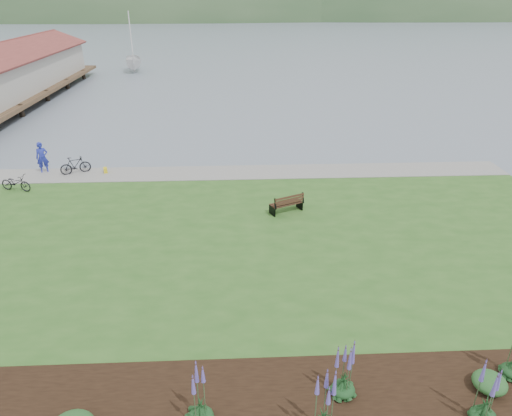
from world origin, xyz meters
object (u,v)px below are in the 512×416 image
(person, at_px, (42,155))
(sailboat, at_px, (135,72))
(park_bench, at_px, (287,203))
(bicycle_a, at_px, (16,183))

(person, height_order, sailboat, sailboat)
(park_bench, relative_size, sailboat, 0.07)
(person, bearing_deg, sailboat, 71.09)
(bicycle_a, distance_m, sailboat, 40.18)
(park_bench, xyz_separation_m, person, (-13.22, 5.82, 0.56))
(park_bench, bearing_deg, person, 131.45)
(park_bench, bearing_deg, sailboat, 84.70)
(person, xyz_separation_m, sailboat, (-2.12, 37.53, -1.43))
(person, distance_m, bicycle_a, 2.72)
(person, bearing_deg, park_bench, -45.91)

